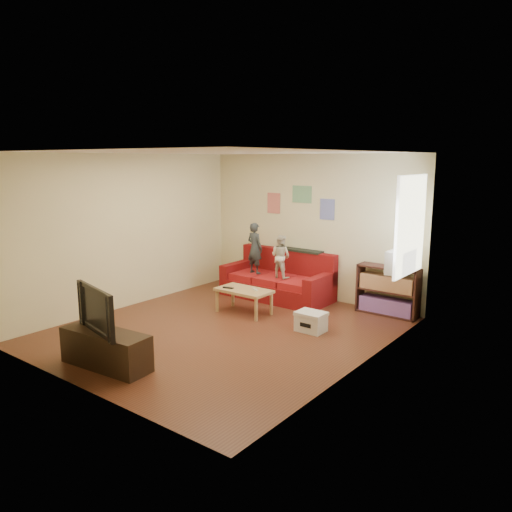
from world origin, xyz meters
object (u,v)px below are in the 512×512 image
Objects in this scene: television at (103,309)px; sofa at (279,281)px; file_box at (311,321)px; child_b at (281,256)px; tv_stand at (106,349)px; child_a at (255,248)px; coffee_table at (244,293)px; bookshelf at (388,293)px.

sofa is at bearing 104.95° from television.
sofa reaches higher than file_box.
child_b is 3.89m from tv_stand.
child_b is at bearing -49.21° from sofa.
child_b is at bearing 102.82° from television.
tv_stand is (0.57, -3.84, -0.69)m from child_a.
sofa reaches higher than tv_stand.
child_a is 1.22× the size of child_b.
television is at bearing 91.42° from child_b.
child_b is at bearing 140.37° from file_box.
child_a is 0.78× the size of tv_stand.
television reaches higher than coffee_table.
television is at bearing -89.67° from coffee_table.
coffee_table is (-0.05, -1.03, -0.48)m from child_b.
bookshelf is at bearing -166.45° from child_b.
child_a reaches higher than coffee_table.
television is (0.00, 0.00, 0.53)m from tv_stand.
child_a is at bearing 150.19° from file_box.
sofa is at bearing -47.36° from child_b.
child_a is at bearing 111.70° from television.
television reaches higher than file_box.
coffee_table is at bearing 176.37° from file_box.
television is at bearing -114.81° from bookshelf.
file_box is (-0.59, -1.51, -0.22)m from bookshelf.
bookshelf is at bearing 35.80° from coffee_table.
file_box is at bearing 158.35° from child_a.
file_box is at bearing -40.73° from sofa.
bookshelf is 0.83× the size of tv_stand.
child_a is 0.94× the size of bookshelf.
sofa is 0.79m from child_a.
child_b is 1.88m from file_box.
tv_stand is (-1.96, -4.24, -0.14)m from bookshelf.
tv_stand is (0.02, -2.82, -0.13)m from coffee_table.
tv_stand is (0.12, -4.02, -0.07)m from sofa.
file_box is 3.12m from television.
file_box is at bearing -111.17° from bookshelf.
sofa is 2.04× the size of television.
television is (0.02, -2.82, 0.40)m from coffee_table.
sofa is 1.98m from file_box.
child_b reaches higher than sofa.
child_a is at bearing 1.86° from child_b.
child_a is 0.61m from child_b.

